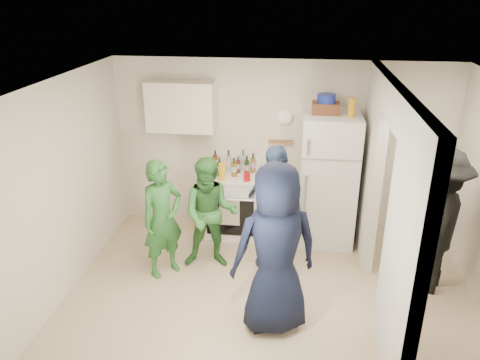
% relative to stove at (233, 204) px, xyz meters
% --- Properties ---
extents(floor, '(4.80, 4.80, 0.00)m').
position_rel_stove_xyz_m(floor, '(0.65, -1.37, -0.46)').
color(floor, beige).
rests_on(floor, ground).
extents(wall_back, '(4.80, 0.00, 4.80)m').
position_rel_stove_xyz_m(wall_back, '(0.65, 0.33, 0.79)').
color(wall_back, silver).
rests_on(wall_back, floor).
extents(wall_front, '(4.80, 0.00, 4.80)m').
position_rel_stove_xyz_m(wall_front, '(0.65, -3.07, 0.79)').
color(wall_front, silver).
rests_on(wall_front, floor).
extents(wall_left, '(0.00, 3.40, 3.40)m').
position_rel_stove_xyz_m(wall_left, '(-1.75, -1.37, 0.79)').
color(wall_left, silver).
rests_on(wall_left, floor).
extents(ceiling, '(4.80, 4.80, 0.00)m').
position_rel_stove_xyz_m(ceiling, '(0.65, -1.37, 2.04)').
color(ceiling, white).
rests_on(ceiling, wall_back).
extents(partition_pier_back, '(0.12, 1.20, 2.50)m').
position_rel_stove_xyz_m(partition_pier_back, '(1.85, -0.27, 0.79)').
color(partition_pier_back, silver).
rests_on(partition_pier_back, floor).
extents(partition_pier_front, '(0.12, 1.20, 2.50)m').
position_rel_stove_xyz_m(partition_pier_front, '(1.85, -2.47, 0.79)').
color(partition_pier_front, silver).
rests_on(partition_pier_front, floor).
extents(partition_header, '(0.12, 1.00, 0.40)m').
position_rel_stove_xyz_m(partition_header, '(1.85, -1.37, 1.84)').
color(partition_header, silver).
rests_on(partition_header, partition_pier_back).
extents(stove, '(0.77, 0.64, 0.92)m').
position_rel_stove_xyz_m(stove, '(0.00, 0.00, 0.00)').
color(stove, white).
rests_on(stove, floor).
extents(upper_cabinet, '(0.95, 0.34, 0.70)m').
position_rel_stove_xyz_m(upper_cabinet, '(-0.75, 0.15, 1.39)').
color(upper_cabinet, silver).
rests_on(upper_cabinet, wall_back).
extents(fridge, '(0.76, 0.74, 1.85)m').
position_rel_stove_xyz_m(fridge, '(1.33, -0.03, 0.46)').
color(fridge, white).
rests_on(fridge, floor).
extents(wicker_basket, '(0.35, 0.25, 0.15)m').
position_rel_stove_xyz_m(wicker_basket, '(1.23, 0.02, 1.46)').
color(wicker_basket, brown).
rests_on(wicker_basket, fridge).
extents(blue_bowl, '(0.24, 0.24, 0.11)m').
position_rel_stove_xyz_m(blue_bowl, '(1.23, 0.02, 1.59)').
color(blue_bowl, '#162699').
rests_on(blue_bowl, wicker_basket).
extents(yellow_cup_stack_top, '(0.09, 0.09, 0.25)m').
position_rel_stove_xyz_m(yellow_cup_stack_top, '(1.55, -0.13, 1.51)').
color(yellow_cup_stack_top, orange).
rests_on(yellow_cup_stack_top, fridge).
extents(wall_clock, '(0.22, 0.02, 0.22)m').
position_rel_stove_xyz_m(wall_clock, '(0.70, 0.31, 1.24)').
color(wall_clock, white).
rests_on(wall_clock, wall_back).
extents(spice_shelf, '(0.35, 0.08, 0.03)m').
position_rel_stove_xyz_m(spice_shelf, '(0.65, 0.28, 0.89)').
color(spice_shelf, olive).
rests_on(spice_shelf, wall_back).
extents(yellow_cup_stack_stove, '(0.09, 0.09, 0.25)m').
position_rel_stove_xyz_m(yellow_cup_stack_stove, '(-0.12, -0.22, 0.58)').
color(yellow_cup_stack_stove, yellow).
rests_on(yellow_cup_stack_stove, stove).
extents(red_cup, '(0.09, 0.09, 0.12)m').
position_rel_stove_xyz_m(red_cup, '(0.22, -0.20, 0.52)').
color(red_cup, '#AB0B10').
rests_on(red_cup, stove).
extents(person_green_left, '(0.64, 0.65, 1.52)m').
position_rel_stove_xyz_m(person_green_left, '(-0.71, -1.16, 0.30)').
color(person_green_left, '#2D7034').
rests_on(person_green_left, floor).
extents(person_green_center, '(0.77, 0.63, 1.48)m').
position_rel_stove_xyz_m(person_green_center, '(-0.16, -0.91, 0.28)').
color(person_green_center, '#327235').
rests_on(person_green_center, floor).
extents(person_denim, '(0.98, 0.97, 1.66)m').
position_rel_stove_xyz_m(person_denim, '(0.64, -0.83, 0.37)').
color(person_denim, '#374E78').
rests_on(person_denim, floor).
extents(person_navy, '(1.06, 0.87, 1.86)m').
position_rel_stove_xyz_m(person_navy, '(0.72, -1.99, 0.47)').
color(person_navy, black).
rests_on(person_navy, floor).
extents(person_nook, '(1.10, 1.32, 1.77)m').
position_rel_stove_xyz_m(person_nook, '(2.52, -1.06, 0.43)').
color(person_nook, black).
rests_on(person_nook, floor).
extents(bottle_a, '(0.07, 0.07, 0.31)m').
position_rel_stove_xyz_m(bottle_a, '(-0.28, 0.14, 0.61)').
color(bottle_a, maroon).
rests_on(bottle_a, stove).
extents(bottle_b, '(0.06, 0.06, 0.28)m').
position_rel_stove_xyz_m(bottle_b, '(-0.18, -0.06, 0.60)').
color(bottle_b, '#164323').
rests_on(bottle_b, stove).
extents(bottle_c, '(0.07, 0.07, 0.31)m').
position_rel_stove_xyz_m(bottle_c, '(-0.09, 0.16, 0.62)').
color(bottle_c, '#9AA2A7').
rests_on(bottle_c, stove).
extents(bottle_d, '(0.08, 0.08, 0.27)m').
position_rel_stove_xyz_m(bottle_d, '(0.02, -0.05, 0.60)').
color(bottle_d, brown).
rests_on(bottle_d, stove).
extents(bottle_e, '(0.06, 0.06, 0.32)m').
position_rel_stove_xyz_m(bottle_e, '(0.12, 0.20, 0.62)').
color(bottle_e, '#A2AEB3').
rests_on(bottle_e, stove).
extents(bottle_f, '(0.07, 0.07, 0.29)m').
position_rel_stove_xyz_m(bottle_f, '(0.20, 0.01, 0.61)').
color(bottle_f, black).
rests_on(bottle_f, stove).
extents(bottle_g, '(0.07, 0.07, 0.28)m').
position_rel_stove_xyz_m(bottle_g, '(0.27, 0.13, 0.60)').
color(bottle_g, brown).
rests_on(bottle_g, stove).
extents(bottle_h, '(0.06, 0.06, 0.29)m').
position_rel_stove_xyz_m(bottle_h, '(-0.31, -0.14, 0.61)').
color(bottle_h, '#B1B5BE').
rests_on(bottle_h, stove).
extents(bottle_i, '(0.06, 0.06, 0.25)m').
position_rel_stove_xyz_m(bottle_i, '(0.06, 0.10, 0.58)').
color(bottle_i, '#52240E').
rests_on(bottle_i, stove).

